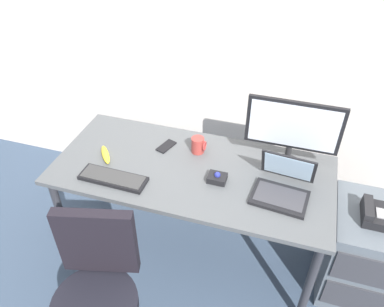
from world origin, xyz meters
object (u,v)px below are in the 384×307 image
at_px(monitor_main, 293,129).
at_px(trackball_mouse, 217,178).
at_px(desk_phone, 376,214).
at_px(cell_phone, 166,146).
at_px(banana, 105,155).
at_px(keyboard, 113,178).
at_px(office_chair, 99,299).
at_px(coffee_mug, 198,145).
at_px(file_cabinet, 360,251).
at_px(laptop, 283,186).

bearing_deg(monitor_main, trackball_mouse, -143.34).
distance_m(desk_phone, monitor_main, 0.67).
bearing_deg(desk_phone, cell_phone, 173.55).
distance_m(monitor_main, banana, 1.17).
distance_m(desk_phone, keyboard, 1.53).
height_order(trackball_mouse, banana, trackball_mouse).
relative_size(desk_phone, banana, 1.05).
height_order(desk_phone, office_chair, office_chair).
bearing_deg(monitor_main, keyboard, -154.81).
distance_m(trackball_mouse, coffee_mug, 0.30).
distance_m(keyboard, banana, 0.23).
height_order(desk_phone, coffee_mug, coffee_mug).
bearing_deg(desk_phone, coffee_mug, 171.57).
bearing_deg(trackball_mouse, coffee_mug, 128.64).
bearing_deg(file_cabinet, banana, -177.10).
bearing_deg(banana, keyboard, -51.52).
bearing_deg(keyboard, monitor_main, 25.19).
height_order(trackball_mouse, coffee_mug, coffee_mug).
height_order(desk_phone, keyboard, keyboard).
distance_m(keyboard, trackball_mouse, 0.62).
relative_size(office_chair, cell_phone, 6.65).
xyz_separation_m(monitor_main, laptop, (0.00, -0.27, -0.21)).
xyz_separation_m(coffee_mug, banana, (-0.55, -0.23, -0.03)).
xyz_separation_m(trackball_mouse, banana, (-0.74, 0.00, -0.00)).
bearing_deg(coffee_mug, monitor_main, 4.35).
relative_size(office_chair, trackball_mouse, 8.58).
relative_size(keyboard, laptop, 1.22).
relative_size(monitor_main, keyboard, 1.34).
relative_size(coffee_mug, banana, 0.56).
xyz_separation_m(monitor_main, cell_phone, (-0.78, -0.06, -0.26)).
xyz_separation_m(file_cabinet, office_chair, (-1.36, -0.84, 0.11)).
bearing_deg(monitor_main, laptop, -88.95).
distance_m(office_chair, monitor_main, 1.43).
bearing_deg(keyboard, cell_phone, 64.64).
bearing_deg(office_chair, trackball_mouse, 59.84).
relative_size(trackball_mouse, cell_phone, 0.77).
bearing_deg(file_cabinet, cell_phone, 174.29).
bearing_deg(file_cabinet, laptop, -171.84).
bearing_deg(banana, office_chair, -67.99).
height_order(file_cabinet, trackball_mouse, trackball_mouse).
distance_m(file_cabinet, cell_phone, 1.40).
height_order(cell_phone, banana, banana).
height_order(monitor_main, cell_phone, monitor_main).
bearing_deg(cell_phone, desk_phone, 11.92).
xyz_separation_m(file_cabinet, laptop, (-0.54, -0.08, 0.48)).
xyz_separation_m(keyboard, banana, (-0.14, 0.18, 0.01)).
bearing_deg(cell_phone, monitor_main, 22.55).
bearing_deg(cell_phone, office_chair, -73.36).
height_order(laptop, coffee_mug, laptop).
relative_size(monitor_main, cell_phone, 3.89).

